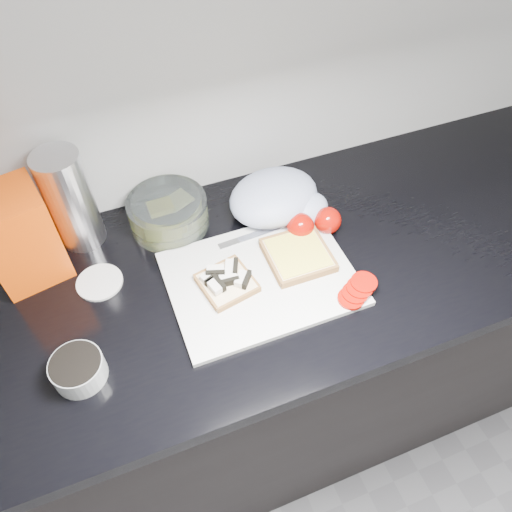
{
  "coord_description": "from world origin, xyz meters",
  "views": [
    {
      "loc": [
        -0.12,
        0.55,
        1.78
      ],
      "look_at": [
        0.13,
        1.19,
        0.95
      ],
      "focal_mm": 35.0,
      "sensor_mm": 36.0,
      "label": 1
    }
  ],
  "objects_px": {
    "glass_bowl": "(168,213)",
    "steel_canister": "(70,200)",
    "cutting_board": "(261,279)",
    "bread_bag": "(19,237)"
  },
  "relations": [
    {
      "from": "glass_bowl",
      "to": "steel_canister",
      "type": "relative_size",
      "value": 0.77
    },
    {
      "from": "cutting_board",
      "to": "bread_bag",
      "type": "distance_m",
      "value": 0.51
    },
    {
      "from": "steel_canister",
      "to": "glass_bowl",
      "type": "bearing_deg",
      "value": -9.43
    },
    {
      "from": "glass_bowl",
      "to": "bread_bag",
      "type": "xyz_separation_m",
      "value": [
        -0.32,
        -0.03,
        0.07
      ]
    },
    {
      "from": "bread_bag",
      "to": "steel_canister",
      "type": "relative_size",
      "value": 0.91
    },
    {
      "from": "cutting_board",
      "to": "steel_canister",
      "type": "height_order",
      "value": "steel_canister"
    },
    {
      "from": "bread_bag",
      "to": "steel_canister",
      "type": "distance_m",
      "value": 0.13
    },
    {
      "from": "cutting_board",
      "to": "steel_canister",
      "type": "xyz_separation_m",
      "value": [
        -0.34,
        0.27,
        0.11
      ]
    },
    {
      "from": "glass_bowl",
      "to": "steel_canister",
      "type": "distance_m",
      "value": 0.22
    },
    {
      "from": "cutting_board",
      "to": "glass_bowl",
      "type": "bearing_deg",
      "value": 120.76
    }
  ]
}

